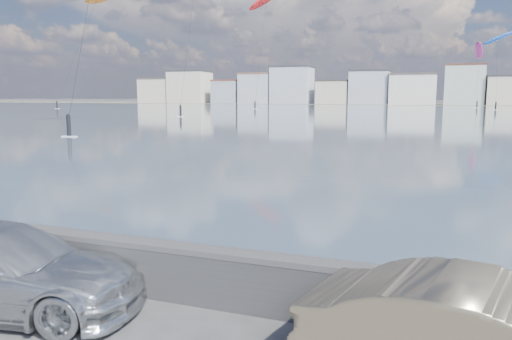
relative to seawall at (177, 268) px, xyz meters
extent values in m
cube|color=#334658|center=(0.00, 88.80, -0.58)|extent=(500.00, 177.00, 0.00)
cube|color=#4C473D|center=(0.00, 197.30, -0.57)|extent=(500.00, 60.00, 0.00)
cube|color=#28282B|center=(0.00, 0.00, -0.13)|extent=(400.00, 0.35, 0.90)
cylinder|color=#28282B|center=(0.00, 0.00, 0.32)|extent=(400.00, 0.36, 0.36)
cube|color=beige|center=(-112.00, 183.30, 4.42)|extent=(14.00, 11.00, 10.00)
cube|color=#4C423D|center=(-112.00, 183.30, 9.72)|extent=(14.28, 11.22, 0.60)
cube|color=beige|center=(-96.50, 183.30, 5.92)|extent=(16.00, 12.00, 13.00)
cube|color=#2D2D33|center=(-96.50, 183.30, 12.72)|extent=(16.32, 12.24, 0.60)
cube|color=#9EA8B7|center=(-79.00, 183.30, 3.92)|extent=(11.00, 10.00, 9.00)
cube|color=brown|center=(-79.00, 183.30, 8.72)|extent=(11.22, 10.20, 0.60)
cube|color=#B2B7C6|center=(-66.00, 183.30, 5.17)|extent=(13.00, 11.00, 11.50)
cube|color=brown|center=(-66.00, 183.30, 11.22)|extent=(13.26, 11.22, 0.60)
cube|color=#B2B7C6|center=(-51.50, 183.30, 6.42)|extent=(15.00, 12.00, 14.00)
cube|color=#2D2D33|center=(-51.50, 183.30, 13.72)|extent=(15.30, 12.24, 0.60)
cube|color=beige|center=(-35.00, 183.30, 3.67)|extent=(12.00, 10.00, 8.50)
cube|color=#383330|center=(-35.00, 183.30, 8.22)|extent=(12.24, 10.20, 0.60)
cube|color=#B2B7C6|center=(-21.50, 183.30, 5.42)|extent=(14.00, 11.00, 12.00)
cube|color=#2D2D33|center=(-21.50, 183.30, 11.72)|extent=(14.28, 11.22, 0.60)
cube|color=white|center=(-6.00, 183.30, 4.67)|extent=(16.00, 13.00, 10.50)
cube|color=#4C423D|center=(-6.00, 183.30, 10.22)|extent=(16.32, 13.26, 0.60)
cube|color=#B7C6BC|center=(11.00, 183.30, 6.17)|extent=(13.00, 10.00, 13.50)
cube|color=#562D23|center=(11.00, 183.30, 13.22)|extent=(13.26, 10.20, 0.60)
cube|color=beige|center=(25.50, 183.30, 4.17)|extent=(15.00, 12.00, 9.50)
cube|color=#2D2D33|center=(25.50, 183.30, 9.22)|extent=(15.30, 12.24, 0.60)
cube|color=white|center=(-39.83, 110.54, -0.53)|extent=(1.40, 0.42, 0.08)
cylinder|color=black|center=(-39.83, 110.54, 0.37)|extent=(0.36, 0.36, 1.70)
sphere|color=black|center=(-39.83, 110.54, 1.27)|extent=(0.28, 0.28, 0.28)
cylinder|color=black|center=(-39.55, 114.01, 13.98)|extent=(0.60, 6.98, 26.53)
ellipsoid|color=orange|center=(-86.56, 110.98, 28.78)|extent=(9.50, 4.18, 2.43)
cube|color=white|center=(-88.33, 95.37, -0.53)|extent=(1.40, 0.42, 0.08)
cylinder|color=black|center=(-88.33, 95.37, 0.37)|extent=(0.36, 0.36, 1.70)
sphere|color=black|center=(-88.33, 95.37, 1.27)|extent=(0.28, 0.28, 0.28)
cylinder|color=black|center=(-87.44, 103.17, 14.75)|extent=(1.81, 15.64, 28.08)
cube|color=white|center=(-35.92, 65.21, -0.53)|extent=(1.40, 0.42, 0.08)
cylinder|color=black|center=(-35.92, 65.21, 0.37)|extent=(0.36, 0.36, 1.70)
sphere|color=black|center=(-35.92, 65.21, 1.27)|extent=(0.28, 0.28, 0.28)
cylinder|color=black|center=(-37.44, 72.16, 15.17)|extent=(3.07, 13.93, 28.93)
cube|color=white|center=(-25.75, 27.15, -0.53)|extent=(1.40, 0.42, 0.08)
cylinder|color=black|center=(-25.75, 27.15, 0.37)|extent=(0.36, 0.36, 1.70)
sphere|color=black|center=(-25.75, 27.15, 1.27)|extent=(0.28, 0.28, 0.28)
ellipsoid|color=blue|center=(16.56, 136.21, 17.19)|extent=(7.49, 3.19, 4.37)
cube|color=white|center=(16.00, 122.70, -0.53)|extent=(1.40, 0.42, 0.08)
cylinder|color=black|center=(16.00, 122.70, 0.37)|extent=(0.36, 0.36, 1.70)
sphere|color=black|center=(16.00, 122.70, 1.27)|extent=(0.28, 0.28, 0.28)
cylinder|color=black|center=(16.28, 129.46, 8.95)|extent=(0.59, 13.54, 16.49)
ellipsoid|color=#E5338C|center=(13.16, 151.16, 15.36)|extent=(3.05, 8.44, 5.82)
cube|color=white|center=(12.93, 139.88, -0.53)|extent=(1.40, 0.42, 0.08)
cylinder|color=black|center=(12.93, 139.88, 0.37)|extent=(0.36, 0.36, 1.70)
sphere|color=black|center=(12.93, 139.88, 1.27)|extent=(0.28, 0.28, 0.28)
cylinder|color=black|center=(13.04, 145.52, 8.04)|extent=(0.26, 11.31, 14.66)
camera|label=1|loc=(4.23, -7.40, 3.03)|focal=35.00mm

